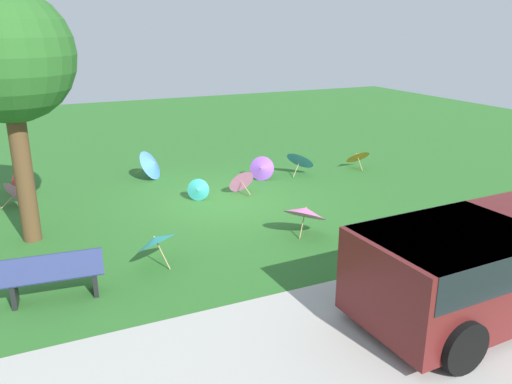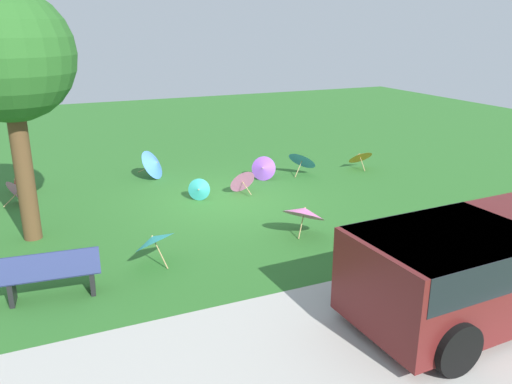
% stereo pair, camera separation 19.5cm
% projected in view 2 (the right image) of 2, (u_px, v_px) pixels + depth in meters
% --- Properties ---
extents(ground, '(40.00, 40.00, 0.00)m').
position_uv_depth(ground, '(225.00, 201.00, 13.63)').
color(ground, '#2D6B28').
extents(road_strip, '(40.00, 3.99, 0.01)m').
position_uv_depth(road_strip, '(392.00, 342.00, 7.58)').
color(road_strip, '#B2AFA8').
rests_on(road_strip, ground).
extents(van_dark, '(4.67, 2.28, 1.53)m').
position_uv_depth(van_dark, '(481.00, 262.00, 8.06)').
color(van_dark, '#591919').
rests_on(van_dark, ground).
extents(park_bench, '(1.64, 0.64, 0.90)m').
position_uv_depth(park_bench, '(51.00, 274.00, 8.64)').
color(park_bench, navy).
rests_on(park_bench, ground).
extents(shade_tree, '(2.63, 2.63, 5.19)m').
position_uv_depth(shade_tree, '(8.00, 58.00, 10.10)').
color(shade_tree, brown).
rests_on(shade_tree, ground).
extents(parasol_red_0, '(0.73, 0.83, 0.74)m').
position_uv_depth(parasol_red_0, '(17.00, 180.00, 14.20)').
color(parasol_red_0, tan).
rests_on(parasol_red_0, ground).
extents(parasol_blue_0, '(1.07, 1.12, 0.91)m').
position_uv_depth(parasol_blue_0, '(155.00, 164.00, 15.53)').
color(parasol_blue_0, tan).
rests_on(parasol_blue_0, ground).
extents(parasol_pink_0, '(0.86, 0.92, 0.73)m').
position_uv_depth(parasol_pink_0, '(20.00, 190.00, 13.34)').
color(parasol_pink_0, tan).
rests_on(parasol_pink_0, ground).
extents(parasol_pink_1, '(1.30, 1.30, 0.83)m').
position_uv_depth(parasol_pink_1, '(304.00, 212.00, 11.28)').
color(parasol_pink_1, tan).
rests_on(parasol_pink_1, ground).
extents(parasol_teal_1, '(0.63, 0.63, 0.59)m').
position_uv_depth(parasol_teal_1, '(199.00, 190.00, 13.62)').
color(parasol_teal_1, tan).
rests_on(parasol_teal_1, ground).
extents(parasol_teal_2, '(1.11, 1.09, 0.81)m').
position_uv_depth(parasol_teal_2, '(154.00, 239.00, 9.85)').
color(parasol_teal_2, tan).
rests_on(parasol_teal_2, ground).
extents(parasol_pink_2, '(0.81, 0.79, 0.71)m').
position_uv_depth(parasol_pink_2, '(242.00, 180.00, 14.22)').
color(parasol_pink_2, tan).
rests_on(parasol_pink_2, ground).
extents(parasol_blue_1, '(1.08, 1.12, 0.83)m').
position_uv_depth(parasol_blue_1, '(303.00, 159.00, 15.89)').
color(parasol_blue_1, tan).
rests_on(parasol_blue_1, ground).
extents(parasol_orange_2, '(0.78, 0.71, 0.72)m').
position_uv_depth(parasol_orange_2, '(360.00, 156.00, 16.53)').
color(parasol_orange_2, tan).
rests_on(parasol_orange_2, ground).
extents(parasol_purple_1, '(0.81, 0.75, 0.73)m').
position_uv_depth(parasol_purple_1, '(263.00, 168.00, 15.36)').
color(parasol_purple_1, tan).
rests_on(parasol_purple_1, ground).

